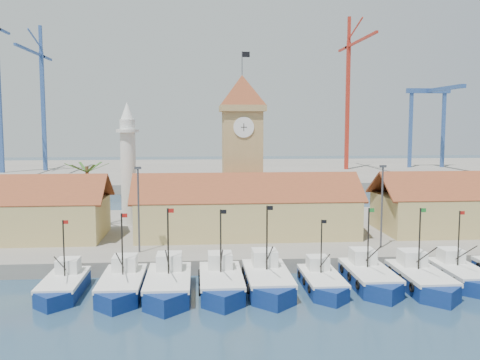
{
  "coord_description": "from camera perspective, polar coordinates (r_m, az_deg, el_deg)",
  "views": [
    {
      "loc": [
        -5.87,
        -43.65,
        14.97
      ],
      "look_at": [
        -0.91,
        18.0,
        8.41
      ],
      "focal_mm": 40.0,
      "sensor_mm": 36.0,
      "label": 1
    }
  ],
  "objects": [
    {
      "name": "boat_5",
      "position": [
        49.36,
        8.83,
        -10.83
      ],
      "size": [
        3.23,
        8.85,
        6.7
      ],
      "color": "navy",
      "rests_on": "ground"
    },
    {
      "name": "quay",
      "position": [
        69.38,
        0.35,
        -5.77
      ],
      "size": [
        140.0,
        32.0,
        1.5
      ],
      "primitive_type": "cube",
      "color": "gray",
      "rests_on": "ground"
    },
    {
      "name": "ground",
      "position": [
        46.52,
        2.97,
        -12.73
      ],
      "size": [
        400.0,
        400.0,
        0.0
      ],
      "primitive_type": "plane",
      "color": "#1C304B",
      "rests_on": "ground"
    },
    {
      "name": "terminal",
      "position": [
        154.4,
        -2.4,
        0.86
      ],
      "size": [
        240.0,
        80.0,
        2.0
      ],
      "primitive_type": "cube",
      "color": "gray",
      "rests_on": "ground"
    },
    {
      "name": "clock_tower",
      "position": [
        69.96,
        0.22,
        3.59
      ],
      "size": [
        5.8,
        5.8,
        22.7
      ],
      "color": "tan",
      "rests_on": "quay"
    },
    {
      "name": "boat_8",
      "position": [
        54.9,
        22.57,
        -9.44
      ],
      "size": [
        3.46,
        9.48,
        7.17
      ],
      "color": "navy",
      "rests_on": "ground"
    },
    {
      "name": "lamp_posts",
      "position": [
        56.65,
        1.91,
        -2.57
      ],
      "size": [
        80.7,
        0.25,
        9.03
      ],
      "color": "#3F3F44",
      "rests_on": "quay"
    },
    {
      "name": "palm_tree",
      "position": [
        71.6,
        -15.95,
        -1.18
      ],
      "size": [
        5.6,
        5.03,
        8.39
      ],
      "color": "brown",
      "rests_on": "quay"
    },
    {
      "name": "hall_center",
      "position": [
        64.86,
        0.66,
        -3.7
      ],
      "size": [
        27.04,
        10.13,
        7.61
      ],
      "color": "tan",
      "rests_on": "quay"
    },
    {
      "name": "crane_blue_near",
      "position": [
        156.39,
        -20.44,
        8.89
      ],
      "size": [
        1.0,
        31.26,
        39.33
      ],
      "color": "#315396",
      "rests_on": "terminal"
    },
    {
      "name": "boat_4",
      "position": [
        48.74,
        3.01,
        -10.82
      ],
      "size": [
        3.88,
        10.63,
        8.04
      ],
      "color": "navy",
      "rests_on": "ground"
    },
    {
      "name": "boat_2",
      "position": [
        47.82,
        -7.67,
        -11.2
      ],
      "size": [
        3.86,
        10.59,
        8.01
      ],
      "color": "navy",
      "rests_on": "ground"
    },
    {
      "name": "boat_1",
      "position": [
        48.69,
        -12.51,
        -11.04
      ],
      "size": [
        3.63,
        9.95,
        7.53
      ],
      "color": "navy",
      "rests_on": "ground"
    },
    {
      "name": "gantry",
      "position": [
        164.99,
        19.87,
        7.46
      ],
      "size": [
        13.0,
        22.0,
        23.2
      ],
      "color": "#315396",
      "rests_on": "terminal"
    },
    {
      "name": "boat_0",
      "position": [
        50.1,
        -18.38,
        -10.79
      ],
      "size": [
        3.32,
        9.11,
        6.89
      ],
      "color": "navy",
      "rests_on": "ground"
    },
    {
      "name": "boat_6",
      "position": [
        51.24,
        13.74,
        -10.19
      ],
      "size": [
        3.68,
        10.07,
        7.62
      ],
      "color": "navy",
      "rests_on": "ground"
    },
    {
      "name": "boat_7",
      "position": [
        51.79,
        18.87,
        -10.16
      ],
      "size": [
        3.74,
        10.23,
        7.74
      ],
      "color": "navy",
      "rests_on": "ground"
    },
    {
      "name": "minaret",
      "position": [
        72.42,
        -11.84,
        1.78
      ],
      "size": [
        3.0,
        3.0,
        16.3
      ],
      "color": "silver",
      "rests_on": "quay"
    },
    {
      "name": "crane_red_right",
      "position": [
        153.45,
        11.6,
        9.9
      ],
      "size": [
        1.0,
        33.64,
        42.36
      ],
      "color": "#B62B1C",
      "rests_on": "terminal"
    },
    {
      "name": "boat_3",
      "position": [
        48.12,
        -2.01,
        -11.07
      ],
      "size": [
        3.75,
        10.28,
        7.78
      ],
      "color": "navy",
      "rests_on": "ground"
    }
  ]
}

